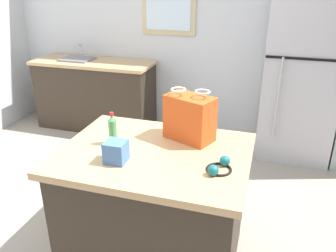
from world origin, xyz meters
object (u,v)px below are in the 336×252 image
object	(u,v)px
small_box	(116,152)
ear_defenders	(219,167)
kitchen_island	(155,207)
refrigerator	(301,74)
bottle	(113,130)
shopping_bag	(190,118)

from	to	relation	value
small_box	ear_defenders	world-z (taller)	small_box
kitchen_island	refrigerator	xyz separation A→B (m)	(0.96, 2.02, 0.50)
kitchen_island	refrigerator	distance (m)	2.29
small_box	kitchen_island	bearing A→B (deg)	47.99
refrigerator	bottle	world-z (taller)	refrigerator
kitchen_island	shopping_bag	bearing A→B (deg)	55.13
kitchen_island	ear_defenders	world-z (taller)	ear_defenders
bottle	refrigerator	bearing A→B (deg)	57.84
bottle	ear_defenders	size ratio (longest dim) A/B	1.17
small_box	refrigerator	bearing A→B (deg)	62.81
refrigerator	bottle	size ratio (longest dim) A/B	8.44
ear_defenders	small_box	bearing A→B (deg)	-172.75
refrigerator	ear_defenders	bearing A→B (deg)	-103.90
small_box	ear_defenders	xyz separation A→B (m)	(0.61, 0.08, -0.04)
kitchen_island	ear_defenders	size ratio (longest dim) A/B	6.30
refrigerator	shopping_bag	size ratio (longest dim) A/B	5.20
bottle	shopping_bag	bearing A→B (deg)	25.70
refrigerator	small_box	distance (m)	2.49
small_box	ear_defenders	distance (m)	0.61
shopping_bag	ear_defenders	xyz separation A→B (m)	(0.27, -0.36, -0.13)
ear_defenders	kitchen_island	bearing A→B (deg)	165.11
bottle	ear_defenders	bearing A→B (deg)	-10.54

